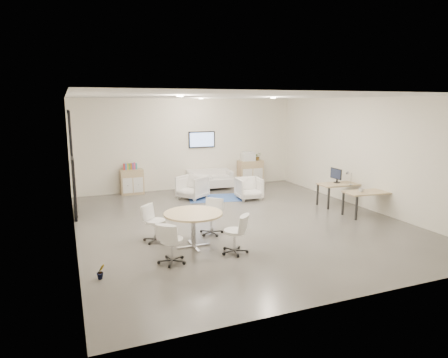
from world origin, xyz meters
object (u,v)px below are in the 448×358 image
loveseat (210,180)px  sideboard_right (250,173)px  sideboard_left (132,182)px  armchair_left (192,186)px  round_table (193,216)px  desk_rear (340,186)px  desk_front (368,194)px  armchair_right (249,187)px

loveseat → sideboard_right: bearing=9.1°
sideboard_left → loveseat: size_ratio=0.53×
sideboard_left → armchair_left: (1.70, -1.37, -0.01)m
armchair_left → round_table: 4.45m
armchair_left → desk_rear: size_ratio=0.63×
desk_front → loveseat: bearing=125.9°
sideboard_left → loveseat: (2.73, -0.17, -0.10)m
desk_rear → round_table: 5.46m
armchair_right → desk_rear: bearing=-33.6°
desk_front → round_table: bearing=-167.9°
desk_rear → sideboard_right: bearing=110.9°
sideboard_right → armchair_right: bearing=-116.4°
sideboard_left → loveseat: bearing=-3.6°
sideboard_right → desk_rear: sideboard_right is taller
desk_front → round_table: (-5.17, -0.59, 0.08)m
desk_rear → desk_front: (0.00, -1.19, 0.00)m
sideboard_right → round_table: bearing=-125.6°
armchair_left → round_table: size_ratio=0.66×
sideboard_right → armchair_left: size_ratio=1.12×
desk_front → armchair_left: bearing=142.2°
desk_rear → round_table: bearing=-156.9°
desk_rear → desk_front: size_ratio=0.99×
sideboard_left → desk_rear: (5.57, -3.84, 0.18)m
sideboard_right → desk_front: sideboard_right is taller
round_table → loveseat: bearing=66.9°
armchair_right → desk_front: bearing=-48.5°
sideboard_left → armchair_right: 3.98m
armchair_left → desk_front: (3.87, -3.66, 0.19)m
armchair_left → desk_front: bearing=10.8°
armchair_right → desk_front: size_ratio=0.57×
sideboard_left → armchair_right: sideboard_left is taller
sideboard_left → armchair_left: 2.19m
sideboard_right → sideboard_left: bearing=179.7°
sideboard_right → loveseat: bearing=-175.0°
sideboard_right → armchair_left: 3.03m
loveseat → desk_rear: 4.65m
desk_front → desk_rear: bearing=95.8°
loveseat → desk_front: 5.64m
loveseat → armchair_right: size_ratio=2.11×
sideboard_left → loveseat: 2.74m
sideboard_right → desk_rear: 3.99m
sideboard_left → armchair_right: bearing=-32.3°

